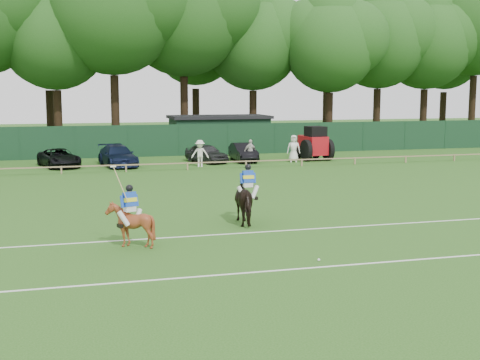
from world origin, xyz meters
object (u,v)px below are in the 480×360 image
object	(u,v)px
horse_chestnut	(130,224)
tractor	(314,144)
spectator_mid	(250,151)
spectator_right	(294,149)
utility_shed	(219,133)
hatch_grey	(207,153)
estate_black	(243,152)
sedan_navy	(118,156)
spectator_left	(200,153)
suv_black	(59,158)
horse_dark	(248,201)
polo_ball	(319,260)

from	to	relation	value
horse_chestnut	tractor	xyz separation A→B (m)	(15.89, 23.30, 0.43)
horse_chestnut	spectator_mid	xyz separation A→B (m)	(10.70, 22.51, 0.09)
spectator_right	horse_chestnut	bearing A→B (deg)	-103.79
spectator_right	utility_shed	xyz separation A→B (m)	(-3.31, 9.50, 0.55)
hatch_grey	estate_black	distance (m)	2.77
horse_chestnut	sedan_navy	xyz separation A→B (m)	(1.43, 23.30, -0.06)
sedan_navy	utility_shed	size ratio (longest dim) A/B	0.58
estate_black	spectator_left	size ratio (longest dim) A/B	2.22
utility_shed	estate_black	bearing A→B (deg)	-90.81
horse_chestnut	utility_shed	bearing A→B (deg)	-127.99
tractor	suv_black	bearing A→B (deg)	174.21
estate_black	spectator_mid	world-z (taller)	spectator_mid
horse_chestnut	suv_black	bearing A→B (deg)	-103.60
horse_dark	utility_shed	xyz separation A→B (m)	(5.82, 29.37, 0.62)
estate_black	polo_ball	xyz separation A→B (m)	(-5.14, -27.20, -0.63)
horse_chestnut	utility_shed	distance (m)	33.71
spectator_mid	horse_dark	bearing A→B (deg)	-124.88
spectator_mid	utility_shed	xyz separation A→B (m)	(-0.03, 9.46, 0.68)
polo_ball	spectator_right	bearing A→B (deg)	71.67
suv_black	spectator_mid	bearing A→B (deg)	-21.91
spectator_left	tractor	distance (m)	9.28
horse_dark	spectator_right	size ratio (longest dim) A/B	1.11
spectator_right	tractor	size ratio (longest dim) A/B	0.62
horse_dark	spectator_left	world-z (taller)	horse_dark
spectator_right	suv_black	bearing A→B (deg)	-166.41
hatch_grey	spectator_right	world-z (taller)	spectator_right
polo_ball	utility_shed	bearing A→B (deg)	81.55
spectator_left	utility_shed	distance (m)	11.29
sedan_navy	utility_shed	bearing A→B (deg)	34.00
horse_chestnut	polo_ball	size ratio (longest dim) A/B	17.05
horse_chestnut	utility_shed	world-z (taller)	utility_shed
spectator_mid	tractor	distance (m)	5.25
spectator_mid	polo_ball	size ratio (longest dim) A/B	19.00
horse_chestnut	tractor	bearing A→B (deg)	-143.81
spectator_left	polo_ball	bearing A→B (deg)	-79.45
horse_chestnut	hatch_grey	size ratio (longest dim) A/B	0.39
spectator_right	polo_ball	world-z (taller)	spectator_right
sedan_navy	spectator_left	bearing A→B (deg)	-28.76
polo_ball	hatch_grey	bearing A→B (deg)	85.02
spectator_left	polo_ball	world-z (taller)	spectator_left
spectator_mid	tractor	xyz separation A→B (m)	(5.18, 0.79, 0.34)
polo_ball	suv_black	bearing A→B (deg)	106.20
tractor	polo_ball	bearing A→B (deg)	-115.73
suv_black	sedan_navy	xyz separation A→B (m)	(3.90, -0.47, 0.09)
spectator_left	spectator_right	bearing A→B (deg)	22.44
estate_black	spectator_left	world-z (taller)	spectator_left
spectator_mid	spectator_right	size ratio (longest dim) A/B	0.87
spectator_right	utility_shed	distance (m)	10.07
spectator_left	spectator_mid	bearing A→B (deg)	29.99
sedan_navy	spectator_mid	xyz separation A→B (m)	(9.28, -0.79, 0.15)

